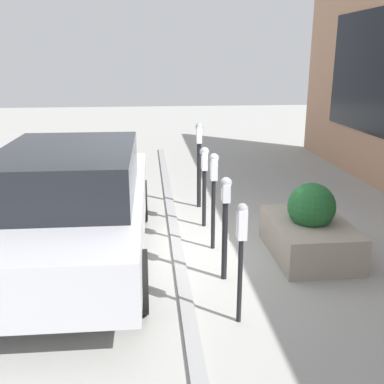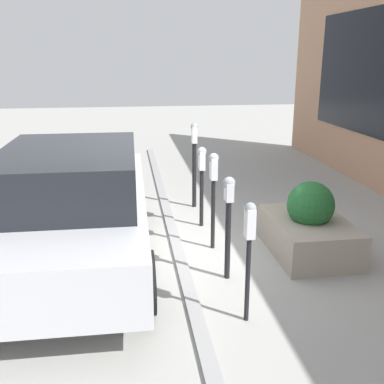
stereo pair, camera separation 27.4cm
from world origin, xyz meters
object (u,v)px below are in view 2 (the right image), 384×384
(parking_meter_fourth, at_px, (202,171))
(parking_meter_farthest, at_px, (194,155))
(planter_box, at_px, (309,228))
(parking_meter_nearest, at_px, (249,237))
(parked_car_front, at_px, (73,204))
(parking_meter_second, at_px, (229,210))
(parking_meter_middle, at_px, (213,181))

(parking_meter_fourth, bearing_deg, parking_meter_farthest, -1.68)
(planter_box, bearing_deg, parking_meter_nearest, 139.92)
(parking_meter_fourth, bearing_deg, parked_car_front, 120.47)
(parking_meter_second, relative_size, planter_box, 0.87)
(planter_box, xyz_separation_m, parked_car_front, (0.15, 3.27, 0.47))
(parking_meter_nearest, bearing_deg, parking_meter_second, -0.25)
(parking_meter_second, relative_size, parking_meter_fourth, 1.00)
(parked_car_front, bearing_deg, parking_meter_second, -110.36)
(planter_box, bearing_deg, parking_meter_farthest, 29.91)
(parking_meter_nearest, xyz_separation_m, parking_meter_fourth, (2.86, 0.02, -0.01))
(parking_meter_second, height_order, planter_box, parking_meter_second)
(parking_meter_second, distance_m, planter_box, 1.55)
(parking_meter_nearest, xyz_separation_m, parking_meter_farthest, (3.87, -0.01, 0.03))
(parking_meter_second, xyz_separation_m, parking_meter_farthest, (2.89, -0.01, 0.08))
(parking_meter_second, distance_m, parking_meter_fourth, 1.88)
(parking_meter_fourth, bearing_deg, parking_meter_nearest, -179.64)
(planter_box, bearing_deg, parking_meter_middle, 75.08)
(parking_meter_fourth, relative_size, parked_car_front, 0.28)
(parking_meter_second, xyz_separation_m, parking_meter_fourth, (1.88, 0.02, 0.03))
(parked_car_front, bearing_deg, parking_meter_middle, -83.26)
(parking_meter_second, relative_size, parked_car_front, 0.28)
(parking_meter_nearest, xyz_separation_m, parking_meter_second, (0.98, -0.00, -0.04))
(parking_meter_second, xyz_separation_m, parked_car_front, (0.75, 1.95, -0.08))
(parking_meter_farthest, xyz_separation_m, parked_car_front, (-2.14, 1.96, -0.15))
(parking_meter_farthest, height_order, parked_car_front, parked_car_front)
(parking_meter_fourth, distance_m, parked_car_front, 2.24)
(parking_meter_fourth, xyz_separation_m, parked_car_front, (-1.13, 1.93, -0.11))
(parking_meter_second, relative_size, parking_meter_farthest, 0.85)
(planter_box, height_order, parked_car_front, parked_car_front)
(parking_meter_second, bearing_deg, planter_box, -65.57)
(parking_meter_nearest, xyz_separation_m, parked_car_front, (1.73, 1.95, -0.12))
(parking_meter_fourth, distance_m, planter_box, 1.95)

